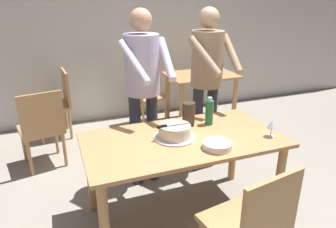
# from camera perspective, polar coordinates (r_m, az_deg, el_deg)

# --- Properties ---
(ground_plane) EXTENTS (14.00, 14.00, 0.00)m
(ground_plane) POSITION_cam_1_polar(r_m,az_deg,el_deg) (2.89, 2.54, -17.96)
(ground_plane) COLOR gray
(back_wall) EXTENTS (10.00, 0.12, 2.70)m
(back_wall) POSITION_cam_1_polar(r_m,az_deg,el_deg) (4.76, -10.09, 15.14)
(back_wall) COLOR beige
(back_wall) RESTS_ON ground_plane
(main_dining_table) EXTENTS (1.59, 0.84, 0.75)m
(main_dining_table) POSITION_cam_1_polar(r_m,az_deg,el_deg) (2.54, 2.77, -6.71)
(main_dining_table) COLOR tan
(main_dining_table) RESTS_ON ground_plane
(cake_on_platter) EXTENTS (0.34, 0.34, 0.11)m
(cake_on_platter) POSITION_cam_1_polar(r_m,az_deg,el_deg) (2.46, 1.25, -3.32)
(cake_on_platter) COLOR silver
(cake_on_platter) RESTS_ON main_dining_table
(cake_knife) EXTENTS (0.27, 0.02, 0.02)m
(cake_knife) POSITION_cam_1_polar(r_m,az_deg,el_deg) (2.41, -0.32, -2.18)
(cake_knife) COLOR silver
(cake_knife) RESTS_ON cake_on_platter
(plate_stack) EXTENTS (0.22, 0.22, 0.05)m
(plate_stack) POSITION_cam_1_polar(r_m,az_deg,el_deg) (2.34, 9.07, -5.70)
(plate_stack) COLOR white
(plate_stack) RESTS_ON main_dining_table
(wine_glass_near) EXTENTS (0.08, 0.08, 0.14)m
(wine_glass_near) POSITION_cam_1_polar(r_m,az_deg,el_deg) (2.60, 18.61, -1.88)
(wine_glass_near) COLOR silver
(wine_glass_near) RESTS_ON main_dining_table
(water_bottle) EXTENTS (0.07, 0.07, 0.25)m
(water_bottle) POSITION_cam_1_polar(r_m,az_deg,el_deg) (2.72, 7.63, 0.37)
(water_bottle) COLOR #1E6B38
(water_bottle) RESTS_ON main_dining_table
(hurricane_lamp) EXTENTS (0.11, 0.11, 0.21)m
(hurricane_lamp) POSITION_cam_1_polar(r_m,az_deg,el_deg) (2.68, 3.83, 0.02)
(hurricane_lamp) COLOR black
(hurricane_lamp) RESTS_ON main_dining_table
(person_cutting_cake) EXTENTS (0.46, 0.57, 1.72)m
(person_cutting_cake) POSITION_cam_1_polar(r_m,az_deg,el_deg) (2.89, -4.65, 6.11)
(person_cutting_cake) COLOR #2D2D38
(person_cutting_cake) RESTS_ON ground_plane
(person_standing_beside) EXTENTS (0.46, 0.57, 1.72)m
(person_standing_beside) POSITION_cam_1_polar(r_m,az_deg,el_deg) (3.17, 7.21, 7.35)
(person_standing_beside) COLOR #2D2D38
(person_standing_beside) RESTS_ON ground_plane
(chair_near_side) EXTENTS (0.51, 0.51, 0.90)m
(chair_near_side) POSITION_cam_1_polar(r_m,az_deg,el_deg) (2.10, 15.14, -19.08)
(chair_near_side) COLOR tan
(chair_near_side) RESTS_ON ground_plane
(background_table) EXTENTS (1.00, 0.70, 0.74)m
(background_table) POSITION_cam_1_polar(r_m,az_deg,el_deg) (4.61, 6.09, 5.37)
(background_table) COLOR tan
(background_table) RESTS_ON ground_plane
(background_chair_0) EXTENTS (0.52, 0.52, 0.90)m
(background_chair_0) POSITION_cam_1_polar(r_m,az_deg,el_deg) (3.61, -22.26, -2.14)
(background_chair_0) COLOR tan
(background_chair_0) RESTS_ON ground_plane
(background_chair_1) EXTENTS (0.48, 0.48, 0.90)m
(background_chair_1) POSITION_cam_1_polar(r_m,az_deg,el_deg) (4.39, -19.71, 2.22)
(background_chair_1) COLOR tan
(background_chair_1) RESTS_ON ground_plane
(background_chair_2) EXTENTS (0.50, 0.50, 0.90)m
(background_chair_2) POSITION_cam_1_polar(r_m,az_deg,el_deg) (4.49, -4.43, 3.84)
(background_chair_2) COLOR tan
(background_chair_2) RESTS_ON ground_plane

